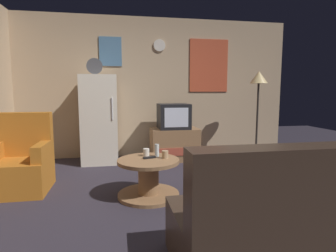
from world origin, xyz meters
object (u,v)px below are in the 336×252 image
object	(u,v)px
mug_ceramic_tan	(165,154)
armchair	(21,164)
standing_lamp	(259,84)
remote_control	(149,157)
fridge	(100,119)
wine_glass	(157,150)
mug_ceramic_white	(146,152)
tv_stand	(175,144)
crt_tv	(174,116)
coffee_table	(149,178)
couch	(299,225)

from	to	relation	value
mug_ceramic_tan	armchair	bearing A→B (deg)	164.75
standing_lamp	mug_ceramic_tan	bearing A→B (deg)	-142.08
standing_lamp	remote_control	size ratio (longest dim) A/B	10.60
standing_lamp	armchair	world-z (taller)	standing_lamp
fridge	mug_ceramic_tan	world-z (taller)	fridge
mug_ceramic_tan	wine_glass	bearing A→B (deg)	125.91
remote_control	mug_ceramic_tan	bearing A→B (deg)	-23.16
mug_ceramic_white	mug_ceramic_tan	distance (m)	0.26
tv_stand	armchair	world-z (taller)	armchair
remote_control	tv_stand	bearing A→B (deg)	52.94
crt_tv	standing_lamp	xyz separation A→B (m)	(1.54, -0.12, 0.57)
coffee_table	remote_control	xyz separation A→B (m)	(0.02, 0.04, 0.23)
wine_glass	fridge	bearing A→B (deg)	115.46
crt_tv	coffee_table	xyz separation A→B (m)	(-0.64, -1.68, -0.57)
coffee_table	couch	bearing A→B (deg)	-60.02
standing_lamp	tv_stand	bearing A→B (deg)	175.46
tv_stand	mug_ceramic_tan	bearing A→B (deg)	-105.36
fridge	crt_tv	bearing A→B (deg)	-2.67
mug_ceramic_white	crt_tv	bearing A→B (deg)	66.88
standing_lamp	remote_control	xyz separation A→B (m)	(-2.16, -1.52, -0.90)
standing_lamp	crt_tv	bearing A→B (deg)	175.55
wine_glass	tv_stand	bearing A→B (deg)	70.87
tv_stand	coffee_table	distance (m)	1.80
coffee_table	remote_control	bearing A→B (deg)	67.30
wine_glass	couch	distance (m)	1.82
tv_stand	coffee_table	bearing A→B (deg)	-111.34
armchair	crt_tv	bearing A→B (deg)	28.64
coffee_table	crt_tv	bearing A→B (deg)	69.24
mug_ceramic_white	remote_control	size ratio (longest dim) A/B	0.60
coffee_table	remote_control	size ratio (longest dim) A/B	4.80
mug_ceramic_tan	mug_ceramic_white	bearing A→B (deg)	142.32
standing_lamp	couch	xyz separation A→B (m)	(-1.31, -3.07, -1.05)
tv_stand	remote_control	bearing A→B (deg)	-111.31
armchair	couch	xyz separation A→B (m)	(2.41, -2.00, -0.03)
fridge	armchair	bearing A→B (deg)	-125.53
crt_tv	mug_ceramic_tan	bearing A→B (deg)	-104.72
mug_ceramic_white	mug_ceramic_tan	size ratio (longest dim) A/B	1.00
fridge	couch	size ratio (longest dim) A/B	1.04
crt_tv	mug_ceramic_white	bearing A→B (deg)	-113.12
tv_stand	standing_lamp	world-z (taller)	standing_lamp
couch	standing_lamp	bearing A→B (deg)	66.97
standing_lamp	armchair	size ratio (longest dim) A/B	1.66
fridge	standing_lamp	world-z (taller)	fridge
coffee_table	couch	size ratio (longest dim) A/B	0.42
tv_stand	mug_ceramic_tan	world-z (taller)	tv_stand
wine_glass	mug_ceramic_white	world-z (taller)	wine_glass
fridge	remote_control	world-z (taller)	fridge
remote_control	armchair	size ratio (longest dim) A/B	0.16
remote_control	wine_glass	bearing A→B (deg)	25.28
remote_control	mug_ceramic_white	bearing A→B (deg)	83.80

